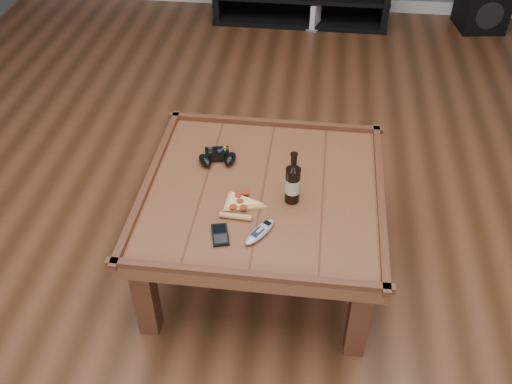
# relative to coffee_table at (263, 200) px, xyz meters

# --- Properties ---
(ground) EXTENTS (6.00, 6.00, 0.00)m
(ground) POSITION_rel_coffee_table_xyz_m (0.00, 0.00, -0.39)
(ground) COLOR #3F2312
(ground) RESTS_ON ground
(baseboard) EXTENTS (5.00, 0.02, 0.10)m
(baseboard) POSITION_rel_coffee_table_xyz_m (0.00, 2.99, -0.34)
(baseboard) COLOR silver
(baseboard) RESTS_ON ground
(coffee_table) EXTENTS (1.03, 1.03, 0.48)m
(coffee_table) POSITION_rel_coffee_table_xyz_m (0.00, 0.00, 0.00)
(coffee_table) COLOR brown
(coffee_table) RESTS_ON ground
(beer_bottle) EXTENTS (0.06, 0.06, 0.24)m
(beer_bottle) POSITION_rel_coffee_table_xyz_m (0.12, -0.05, 0.15)
(beer_bottle) COLOR black
(beer_bottle) RESTS_ON coffee_table
(game_controller) EXTENTS (0.18, 0.14, 0.05)m
(game_controller) POSITION_rel_coffee_table_xyz_m (-0.22, 0.17, 0.08)
(game_controller) COLOR black
(game_controller) RESTS_ON coffee_table
(pizza_slice) EXTENTS (0.15, 0.24, 0.02)m
(pizza_slice) POSITION_rel_coffee_table_xyz_m (-0.08, -0.12, 0.07)
(pizza_slice) COLOR #B77F50
(pizza_slice) RESTS_ON coffee_table
(smartphone) EXTENTS (0.09, 0.13, 0.02)m
(smartphone) POSITION_rel_coffee_table_xyz_m (-0.13, -0.29, 0.07)
(smartphone) COLOR black
(smartphone) RESTS_ON coffee_table
(remote_control) EXTENTS (0.13, 0.17, 0.02)m
(remote_control) POSITION_rel_coffee_table_xyz_m (0.02, -0.26, 0.07)
(remote_control) COLOR gray
(remote_control) RESTS_ON coffee_table
(subwoofer) EXTENTS (0.39, 0.39, 0.34)m
(subwoofer) POSITION_rel_coffee_table_xyz_m (1.44, 2.76, -0.22)
(subwoofer) COLOR black
(subwoofer) RESTS_ON ground
(game_console) EXTENTS (0.14, 0.18, 0.20)m
(game_console) POSITION_rel_coffee_table_xyz_m (0.13, 2.58, -0.30)
(game_console) COLOR slate
(game_console) RESTS_ON ground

